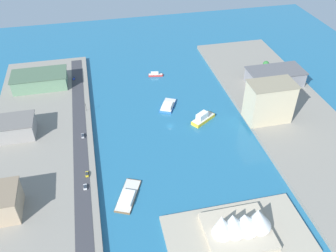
# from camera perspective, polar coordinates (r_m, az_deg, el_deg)

# --- Properties ---
(ground_plane) EXTENTS (440.00, 440.00, 0.00)m
(ground_plane) POSITION_cam_1_polar(r_m,az_deg,el_deg) (259.52, 0.35, -0.01)
(ground_plane) COLOR #23668E
(quay_west) EXTENTS (70.00, 240.00, 3.10)m
(quay_west) POSITION_cam_1_polar(r_m,az_deg,el_deg) (289.08, 18.19, 2.65)
(quay_west) COLOR gray
(quay_west) RESTS_ON ground_plane
(quay_east) EXTENTS (70.00, 240.00, 3.10)m
(quay_east) POSITION_cam_1_polar(r_m,az_deg,el_deg) (258.16, -19.71, -2.45)
(quay_east) COLOR gray
(quay_east) RESTS_ON ground_plane
(peninsula_point) EXTENTS (74.94, 38.80, 2.00)m
(peninsula_point) POSITION_cam_1_polar(r_m,az_deg,el_deg) (196.71, 11.03, -16.69)
(peninsula_point) COLOR #A89E89
(peninsula_point) RESTS_ON ground_plane
(road_strip) EXTENTS (9.34, 228.00, 0.15)m
(road_strip) POSITION_cam_1_polar(r_m,az_deg,el_deg) (253.97, -13.98, -1.40)
(road_strip) COLOR #38383D
(road_strip) RESTS_ON quay_east
(catamaran_blue) EXTENTS (16.44, 20.96, 3.97)m
(catamaran_blue) POSITION_cam_1_polar(r_m,az_deg,el_deg) (278.38, -0.03, 3.31)
(catamaran_blue) COLOR blue
(catamaran_blue) RESTS_ON ground_plane
(barge_flat_brown) EXTENTS (18.63, 27.05, 3.09)m
(barge_flat_brown) POSITION_cam_1_polar(r_m,az_deg,el_deg) (210.35, -6.51, -11.17)
(barge_flat_brown) COLOR brown
(barge_flat_brown) RESTS_ON ground_plane
(tugboat_red) EXTENTS (13.82, 5.20, 4.15)m
(tugboat_red) POSITION_cam_1_polar(r_m,az_deg,el_deg) (320.12, -2.02, 8.27)
(tugboat_red) COLOR red
(tugboat_red) RESTS_ON ground_plane
(ferry_yellow_fast) EXTENTS (20.73, 16.66, 7.74)m
(ferry_yellow_fast) POSITION_cam_1_polar(r_m,az_deg,el_deg) (264.14, 5.63, 1.29)
(ferry_yellow_fast) COLOR yellow
(ferry_yellow_fast) RESTS_ON ground_plane
(carpark_squat_concrete) EXTENTS (34.13, 20.68, 12.67)m
(carpark_squat_concrete) POSITION_cam_1_polar(r_m,az_deg,el_deg) (265.13, -24.09, -0.35)
(carpark_squat_concrete) COLOR gray
(carpark_squat_concrete) RESTS_ON quay_east
(warehouse_low_gray) EXTENTS (46.58, 23.97, 12.68)m
(warehouse_low_gray) POSITION_cam_1_polar(r_m,az_deg,el_deg) (313.51, 16.76, 7.58)
(warehouse_low_gray) COLOR gray
(warehouse_low_gray) RESTS_ON quay_west
(terminal_long_green) EXTENTS (44.63, 24.51, 11.95)m
(terminal_long_green) POSITION_cam_1_polar(r_m,az_deg,el_deg) (315.01, -19.85, 6.97)
(terminal_long_green) COLOR slate
(terminal_long_green) RESTS_ON quay_east
(office_block_beige) EXTENTS (32.47, 19.11, 29.96)m
(office_block_beige) POSITION_cam_1_polar(r_m,az_deg,el_deg) (263.11, 15.92, 3.79)
(office_block_beige) COLOR #C6B793
(office_block_beige) RESTS_ON quay_west
(sedan_silver) EXTENTS (2.03, 4.91, 1.71)m
(sedan_silver) POSITION_cam_1_polar(r_m,az_deg,el_deg) (251.33, -13.53, -1.53)
(sedan_silver) COLOR black
(sedan_silver) RESTS_ON road_strip
(taxi_yellow_cab) EXTENTS (1.90, 4.54, 1.51)m
(taxi_yellow_cab) POSITION_cam_1_polar(r_m,az_deg,el_deg) (222.82, -12.88, -7.53)
(taxi_yellow_cab) COLOR black
(taxi_yellow_cab) RESTS_ON road_strip
(van_white) EXTENTS (2.05, 4.26, 1.48)m
(van_white) POSITION_cam_1_polar(r_m,az_deg,el_deg) (215.62, -13.15, -9.50)
(van_white) COLOR black
(van_white) RESTS_ON road_strip
(hatchback_blue) EXTENTS (1.78, 4.78, 1.57)m
(hatchback_blue) POSITION_cam_1_polar(r_m,az_deg,el_deg) (320.21, -14.88, 7.47)
(hatchback_blue) COLOR black
(hatchback_blue) RESTS_ON road_strip
(traffic_light_waterfront) EXTENTS (0.36, 0.36, 6.50)m
(traffic_light_waterfront) POSITION_cam_1_polar(r_m,az_deg,el_deg) (274.24, -13.09, 3.12)
(traffic_light_waterfront) COLOR black
(traffic_light_waterfront) RESTS_ON quay_east
(opera_landmark) EXTENTS (34.80, 29.12, 17.14)m
(opera_landmark) POSITION_cam_1_polar(r_m,az_deg,el_deg) (190.31, 11.49, -15.19)
(opera_landmark) COLOR #BCAD93
(opera_landmark) RESTS_ON peninsula_point
(park_tree_cluster) EXTENTS (14.77, 21.72, 9.41)m
(park_tree_cluster) POSITION_cam_1_polar(r_m,az_deg,el_deg) (324.32, 15.14, 8.77)
(park_tree_cluster) COLOR brown
(park_tree_cluster) RESTS_ON quay_west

